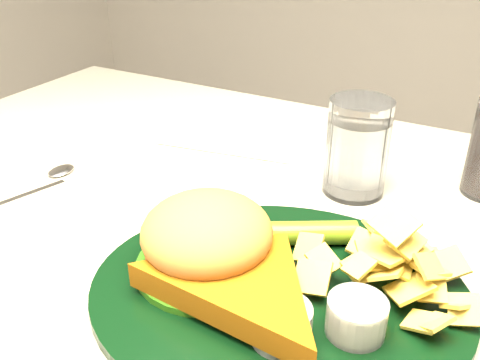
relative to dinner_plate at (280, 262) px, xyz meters
The scene contains 6 objects.
dinner_plate is the anchor object (origin of this frame).
water_glass 0.23m from the dinner_plate, 90.97° to the left, with size 0.08×0.08×0.12m, color white.
fork_napkin 0.09m from the dinner_plate, 14.36° to the left, with size 0.14×0.18×0.01m, color white, non-canonical shape.
spoon 0.36m from the dinner_plate, behind, with size 0.04×0.13×0.01m, color white, non-canonical shape.
ramekin 0.41m from the dinner_plate, 143.81° to the left, with size 0.04×0.04×0.03m, color white.
wrapped_straw 0.33m from the dinner_plate, 130.67° to the left, with size 0.21×0.07×0.01m, color silver, non-canonical shape.
Camera 1 is at (0.25, -0.46, 1.09)m, focal length 40.00 mm.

